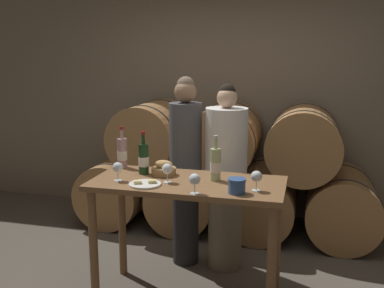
{
  "coord_description": "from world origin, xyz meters",
  "views": [
    {
      "loc": [
        0.83,
        -3.04,
        1.87
      ],
      "look_at": [
        0.0,
        0.13,
        1.2
      ],
      "focal_mm": 42.0,
      "sensor_mm": 36.0,
      "label": 1
    }
  ],
  "objects": [
    {
      "name": "wine_glass_right",
      "position": [
        0.51,
        -0.11,
        1.04
      ],
      "size": [
        0.08,
        0.08,
        0.14
      ],
      "color": "white",
      "rests_on": "tasting_table"
    },
    {
      "name": "person_right",
      "position": [
        0.17,
        0.61,
        0.81
      ],
      "size": [
        0.36,
        0.36,
        1.62
      ],
      "color": "#756651",
      "rests_on": "ground_plane"
    },
    {
      "name": "wine_bottle_white",
      "position": [
        0.19,
        0.07,
        1.07
      ],
      "size": [
        0.08,
        0.08,
        0.33
      ],
      "color": "#ADBC7F",
      "rests_on": "tasting_table"
    },
    {
      "name": "cheese_plate",
      "position": [
        -0.26,
        -0.18,
        0.96
      ],
      "size": [
        0.23,
        0.23,
        0.04
      ],
      "color": "white",
      "rests_on": "tasting_table"
    },
    {
      "name": "tasting_table",
      "position": [
        0.0,
        0.0,
        0.79
      ],
      "size": [
        1.41,
        0.64,
        0.95
      ],
      "color": "brown",
      "rests_on": "ground_plane"
    },
    {
      "name": "barrel_stack",
      "position": [
        0.0,
        1.49,
        0.62
      ],
      "size": [
        3.12,
        0.93,
        1.35
      ],
      "color": "#9E7042",
      "rests_on": "ground_plane"
    },
    {
      "name": "wine_bottle_red",
      "position": [
        -0.38,
        0.11,
        1.07
      ],
      "size": [
        0.08,
        0.08,
        0.33
      ],
      "color": "#193819",
      "rests_on": "tasting_table"
    },
    {
      "name": "wine_bottle_rose",
      "position": [
        -0.62,
        0.25,
        1.07
      ],
      "size": [
        0.08,
        0.08,
        0.33
      ],
      "color": "#BC8E93",
      "rests_on": "tasting_table"
    },
    {
      "name": "wine_glass_far_left",
      "position": [
        -0.49,
        -0.12,
        1.04
      ],
      "size": [
        0.08,
        0.08,
        0.14
      ],
      "color": "white",
      "rests_on": "tasting_table"
    },
    {
      "name": "person_left",
      "position": [
        -0.18,
        0.61,
        0.87
      ],
      "size": [
        0.28,
        0.28,
        1.67
      ],
      "color": "#232326",
      "rests_on": "ground_plane"
    },
    {
      "name": "stone_wall_back",
      "position": [
        0.0,
        2.07,
        1.6
      ],
      "size": [
        10.0,
        0.12,
        3.2
      ],
      "color": "gray",
      "rests_on": "ground_plane"
    },
    {
      "name": "wine_glass_left",
      "position": [
        -0.13,
        -0.07,
        1.04
      ],
      "size": [
        0.08,
        0.08,
        0.14
      ],
      "color": "white",
      "rests_on": "tasting_table"
    },
    {
      "name": "bread_basket",
      "position": [
        -0.22,
        0.11,
        0.99
      ],
      "size": [
        0.19,
        0.19,
        0.12
      ],
      "color": "olive",
      "rests_on": "tasting_table"
    },
    {
      "name": "blue_crock",
      "position": [
        0.39,
        -0.2,
        1.0
      ],
      "size": [
        0.12,
        0.12,
        0.1
      ],
      "color": "#335693",
      "rests_on": "tasting_table"
    },
    {
      "name": "wine_glass_center",
      "position": [
        0.12,
        -0.28,
        1.04
      ],
      "size": [
        0.08,
        0.08,
        0.14
      ],
      "color": "white",
      "rests_on": "tasting_table"
    }
  ]
}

